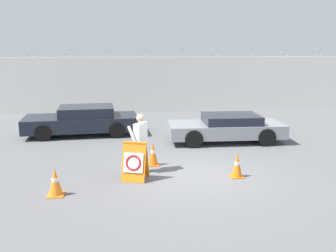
{
  "coord_description": "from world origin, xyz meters",
  "views": [
    {
      "loc": [
        -1.84,
        -10.44,
        3.75
      ],
      "look_at": [
        -0.59,
        1.89,
        1.11
      ],
      "focal_mm": 40.0,
      "sensor_mm": 36.0,
      "label": 1
    }
  ],
  "objects": [
    {
      "name": "traffic_cone_far",
      "position": [
        -3.8,
        -1.16,
        0.36
      ],
      "size": [
        0.42,
        0.42,
        0.74
      ],
      "color": "orange",
      "rests_on": "ground_plane"
    },
    {
      "name": "security_guard",
      "position": [
        -1.57,
        0.45,
        1.01
      ],
      "size": [
        0.63,
        0.57,
        1.8
      ],
      "rotation": [
        0.0,
        0.0,
        -2.18
      ],
      "color": "black",
      "rests_on": "ground_plane"
    },
    {
      "name": "parked_car_front_coupe",
      "position": [
        -3.92,
        5.68,
        0.63
      ],
      "size": [
        4.89,
        2.27,
        1.23
      ],
      "rotation": [
        0.0,
        0.0,
        3.22
      ],
      "color": "black",
      "rests_on": "ground_plane"
    },
    {
      "name": "perimeter_wall",
      "position": [
        -0.0,
        11.15,
        1.59
      ],
      "size": [
        36.0,
        0.3,
        3.62
      ],
      "color": "silver",
      "rests_on": "ground_plane"
    },
    {
      "name": "barricade_sign",
      "position": [
        -1.75,
        -0.2,
        0.55
      ],
      "size": [
        0.83,
        0.81,
        1.11
      ],
      "rotation": [
        0.0,
        0.0,
        -0.29
      ],
      "color": "orange",
      "rests_on": "ground_plane"
    },
    {
      "name": "ground_plane",
      "position": [
        0.0,
        0.0,
        0.0
      ],
      "size": [
        90.0,
        90.0,
        0.0
      ],
      "primitive_type": "plane",
      "color": "#5B5B5E"
    },
    {
      "name": "parked_car_rear_sedan",
      "position": [
        1.97,
        3.88,
        0.57
      ],
      "size": [
        4.56,
        1.94,
        1.09
      ],
      "rotation": [
        0.0,
        0.0,
        3.13
      ],
      "color": "black",
      "rests_on": "ground_plane"
    },
    {
      "name": "traffic_cone_mid",
      "position": [
        1.22,
        -0.27,
        0.36
      ],
      "size": [
        0.36,
        0.36,
        0.72
      ],
      "color": "orange",
      "rests_on": "ground_plane"
    },
    {
      "name": "traffic_cone_near",
      "position": [
        -1.15,
        1.1,
        0.39
      ],
      "size": [
        0.36,
        0.36,
        0.78
      ],
      "color": "orange",
      "rests_on": "ground_plane"
    }
  ]
}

